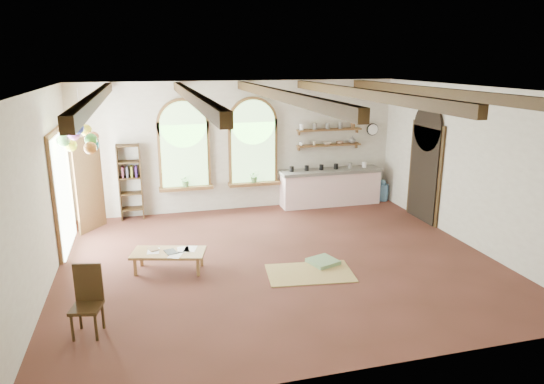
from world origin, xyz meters
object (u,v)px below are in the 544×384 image
object	(u,v)px
balloon_cluster	(82,137)
side_chair	(88,315)
kitchen_counter	(330,187)
coffee_table	(169,254)

from	to	relation	value
balloon_cluster	side_chair	bearing A→B (deg)	-86.47
kitchen_counter	coffee_table	distance (m)	5.35
side_chair	balloon_cluster	distance (m)	3.54
kitchen_counter	side_chair	distance (m)	7.44
side_chair	balloon_cluster	bearing A→B (deg)	93.53
side_chair	balloon_cluster	size ratio (longest dim) A/B	0.86
balloon_cluster	coffee_table	bearing A→B (deg)	-37.14
kitchen_counter	coffee_table	xyz separation A→B (m)	(-4.33, -3.14, -0.15)
coffee_table	balloon_cluster	xyz separation A→B (m)	(-1.38, 1.04, 2.00)
side_chair	kitchen_counter	bearing A→B (deg)	41.99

